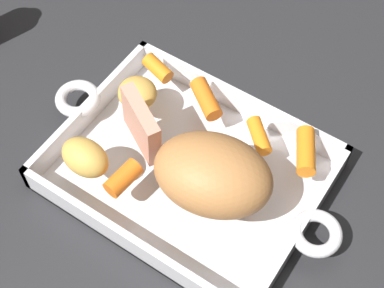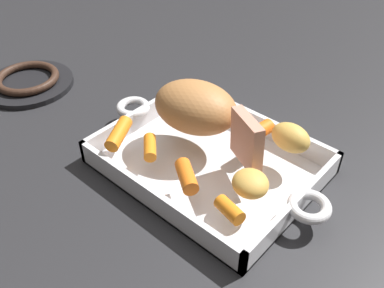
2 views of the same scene
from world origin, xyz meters
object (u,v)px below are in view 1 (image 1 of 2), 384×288
Objects in this scene: roasting_dish at (188,170)px; pork_roast at (213,174)px; baby_carrot_southeast at (306,151)px; baby_carrot_northwest at (206,99)px; roast_slice_outer at (141,125)px; baby_carrot_southwest at (123,178)px; baby_carrot_center_right at (259,136)px; potato_golden_small at (137,93)px; potato_whole at (85,157)px; baby_carrot_northeast at (158,68)px.

roasting_dish is 0.09m from pork_roast.
baby_carrot_southeast and baby_carrot_northwest have the same top height.
baby_carrot_southwest is (0.01, -0.06, -0.03)m from roast_slice_outer.
potato_golden_small reaches higher than baby_carrot_center_right.
pork_roast is 0.11m from baby_carrot_southwest.
potato_whole is (-0.15, -0.14, 0.01)m from baby_carrot_center_right.
baby_carrot_southeast is at bearing 11.09° from potato_golden_small.
potato_golden_small reaches higher than baby_carrot_southwest.
baby_carrot_southwest is at bearing -96.44° from baby_carrot_northwest.
pork_roast reaches higher than baby_carrot_northwest.
roast_slice_outer is 1.32× the size of baby_carrot_northwest.
baby_carrot_center_right is (0.16, -0.02, -0.00)m from baby_carrot_northeast.
baby_carrot_southeast is at bearing 36.81° from potato_whole.
roast_slice_outer is at bearing -168.60° from roasting_dish.
baby_carrot_center_right is at bearing -7.48° from baby_carrot_northwest.
baby_carrot_northeast is 0.80× the size of potato_golden_small.
baby_carrot_center_right is at bearing -169.63° from baby_carrot_southeast.
pork_roast is at bearing -6.18° from roast_slice_outer.
baby_carrot_northeast is at bearing 95.72° from potato_golden_small.
baby_carrot_northeast is 0.22m from baby_carrot_southeast.
potato_whole is at bearing -173.13° from baby_carrot_southwest.
potato_golden_small is 0.11m from potato_whole.
roasting_dish is 7.26× the size of baby_carrot_northwest.
pork_roast is 2.64× the size of potato_golden_small.
baby_carrot_northwest is (-0.08, 0.01, 0.00)m from baby_carrot_center_right.
potato_golden_small reaches higher than roasting_dish.
baby_carrot_center_right is 0.78× the size of potato_whole.
potato_golden_small is (0.01, -0.05, 0.01)m from baby_carrot_northeast.
pork_roast is at bearing -54.02° from baby_carrot_northwest.
baby_carrot_southeast is (0.07, 0.10, -0.03)m from pork_roast.
roast_slice_outer reaches higher than baby_carrot_center_right.
baby_carrot_northwest is at bearing 29.59° from potato_golden_small.
potato_golden_small is (-0.04, 0.05, -0.02)m from roast_slice_outer.
pork_roast reaches higher than baby_carrot_northeast.
roast_slice_outer is 0.20m from baby_carrot_southeast.
baby_carrot_northwest is at bearing 108.03° from roasting_dish.
baby_carrot_northeast is at bearing 144.44° from pork_roast.
baby_carrot_center_right is at bearing 84.41° from pork_roast.
pork_roast is 2.82× the size of baby_carrot_center_right.
baby_carrot_southwest is 0.05m from potato_whole.
roast_slice_outer is at bearing -63.88° from baby_carrot_northeast.
baby_carrot_northwest is (-0.14, 0.00, 0.00)m from baby_carrot_southeast.
potato_golden_small reaches higher than baby_carrot_northwest.
potato_whole is (-0.09, -0.08, 0.05)m from roasting_dish.
roasting_dish is 9.81× the size of baby_carrot_northeast.
baby_carrot_northeast is at bearing 116.12° from roast_slice_outer.
baby_carrot_southeast is (0.22, -0.01, 0.00)m from baby_carrot_northeast.
baby_carrot_northeast is (-0.15, 0.11, -0.03)m from pork_roast.
potato_whole reaches higher than baby_carrot_southeast.
roasting_dish is 0.14m from baby_carrot_southeast.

